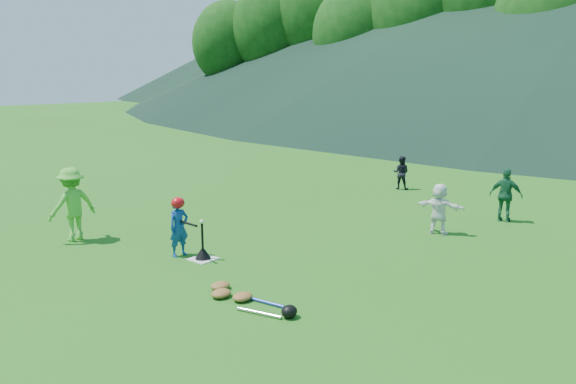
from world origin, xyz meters
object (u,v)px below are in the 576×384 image
object	(u,v)px
batter_child	(179,227)
adult_coach	(72,204)
fielder_b	(401,173)
batting_tee	(203,253)
fielder_c	(506,195)
fielder_d	(439,209)
home_plate	(203,259)
equipment_pile	(242,297)

from	to	relation	value
batter_child	adult_coach	distance (m)	2.64
adult_coach	fielder_b	size ratio (longest dim) A/B	1.53
fielder_b	batting_tee	size ratio (longest dim) A/B	1.49
fielder_c	fielder_d	distance (m)	2.13
adult_coach	home_plate	bearing A→B (deg)	109.34
adult_coach	equipment_pile	size ratio (longest dim) A/B	0.86
fielder_c	fielder_b	bearing A→B (deg)	-35.04
batting_tee	equipment_pile	world-z (taller)	batting_tee
home_plate	fielder_d	distance (m)	5.22
batter_child	adult_coach	bearing A→B (deg)	112.26
fielder_d	batting_tee	bearing A→B (deg)	51.09
batter_child	fielder_c	xyz separation A→B (m)	(3.88, 6.61, 0.07)
home_plate	adult_coach	xyz separation A→B (m)	(-3.04, -0.86, 0.76)
fielder_c	equipment_pile	size ratio (longest dim) A/B	0.70
home_plate	batting_tee	xyz separation A→B (m)	(0.00, 0.00, 0.12)
equipment_pile	home_plate	bearing A→B (deg)	154.05
batter_child	adult_coach	xyz separation A→B (m)	(-2.52, -0.74, 0.21)
fielder_c	equipment_pile	distance (m)	7.59
batter_child	fielder_c	distance (m)	7.67
adult_coach	equipment_pile	xyz separation A→B (m)	(4.99, -0.09, -0.71)
batting_tee	batter_child	bearing A→B (deg)	-166.18
fielder_d	home_plate	bearing A→B (deg)	51.09
fielder_b	equipment_pile	xyz separation A→B (m)	(2.38, -9.33, -0.44)
fielder_c	batting_tee	xyz separation A→B (m)	(-3.36, -6.48, -0.50)
home_plate	equipment_pile	bearing A→B (deg)	-25.95
adult_coach	fielder_c	bearing A→B (deg)	142.40
fielder_b	equipment_pile	world-z (taller)	fielder_b
batter_child	fielder_b	bearing A→B (deg)	5.37
adult_coach	fielder_c	distance (m)	9.75
fielder_c	adult_coach	bearing A→B (deg)	40.48
batter_child	fielder_c	world-z (taller)	fielder_c
adult_coach	batting_tee	world-z (taller)	adult_coach
fielder_d	batting_tee	xyz separation A→B (m)	(-2.62, -4.48, -0.43)
batter_child	fielder_b	distance (m)	8.51
adult_coach	fielder_c	size ratio (longest dim) A/B	1.22
adult_coach	fielder_d	xyz separation A→B (m)	(5.66, 5.35, -0.21)
fielder_d	equipment_pile	world-z (taller)	fielder_d
batter_child	equipment_pile	size ratio (longest dim) A/B	0.62
batter_child	equipment_pile	bearing A→B (deg)	-102.46
adult_coach	batting_tee	size ratio (longest dim) A/B	2.27
adult_coach	batting_tee	distance (m)	3.22
adult_coach	fielder_b	world-z (taller)	adult_coach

